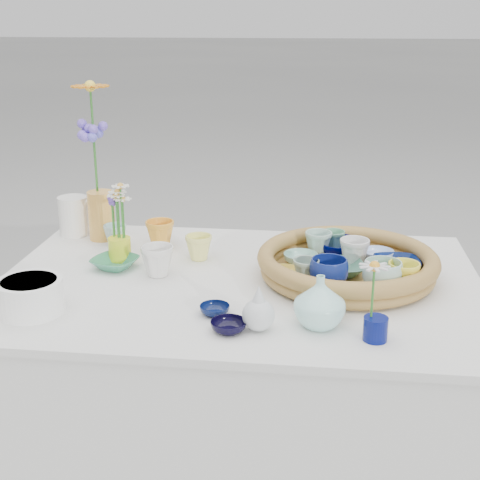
# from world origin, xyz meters

# --- Properties ---
(wicker_tray) EXTENTS (0.47, 0.47, 0.08)m
(wicker_tray) POSITION_xyz_m (0.28, 0.05, 0.80)
(wicker_tray) COLOR brown
(wicker_tray) RESTS_ON display_table
(tray_ceramic_0) EXTENTS (0.14, 0.14, 0.04)m
(tray_ceramic_0) POSITION_xyz_m (0.26, 0.18, 0.80)
(tray_ceramic_0) COLOR #00044F
(tray_ceramic_0) RESTS_ON wicker_tray
(tray_ceramic_1) EXTENTS (0.14, 0.14, 0.03)m
(tray_ceramic_1) POSITION_xyz_m (0.41, 0.08, 0.80)
(tray_ceramic_1) COLOR #000E3F
(tray_ceramic_1) RESTS_ON wicker_tray
(tray_ceramic_2) EXTENTS (0.10, 0.10, 0.07)m
(tray_ceramic_2) POSITION_xyz_m (0.41, -0.06, 0.82)
(tray_ceramic_2) COLOR yellow
(tray_ceramic_2) RESTS_ON wicker_tray
(tray_ceramic_3) EXTENTS (0.14, 0.14, 0.03)m
(tray_ceramic_3) POSITION_xyz_m (0.26, 0.03, 0.80)
(tray_ceramic_3) COLOR #457661
(tray_ceramic_3) RESTS_ON wicker_tray
(tray_ceramic_4) EXTENTS (0.08, 0.08, 0.06)m
(tray_ceramic_4) POSITION_xyz_m (0.17, -0.04, 0.81)
(tray_ceramic_4) COLOR #8AA48F
(tray_ceramic_4) RESTS_ON wicker_tray
(tray_ceramic_5) EXTENTS (0.12, 0.12, 0.03)m
(tray_ceramic_5) POSITION_xyz_m (0.16, 0.10, 0.80)
(tray_ceramic_5) COLOR #8EC2B1
(tray_ceramic_5) RESTS_ON wicker_tray
(tray_ceramic_6) EXTENTS (0.09, 0.09, 0.07)m
(tray_ceramic_6) POSITION_xyz_m (0.20, 0.16, 0.82)
(tray_ceramic_6) COLOR #9FC8B6
(tray_ceramic_6) RESTS_ON wicker_tray
(tray_ceramic_7) EXTENTS (0.09, 0.09, 0.07)m
(tray_ceramic_7) POSITION_xyz_m (0.30, 0.10, 0.82)
(tray_ceramic_7) COLOR silver
(tray_ceramic_7) RESTS_ON wicker_tray
(tray_ceramic_8) EXTENTS (0.10, 0.10, 0.03)m
(tray_ceramic_8) POSITION_xyz_m (0.37, 0.15, 0.80)
(tray_ceramic_8) COLOR #BAD3FF
(tray_ceramic_8) RESTS_ON wicker_tray
(tray_ceramic_9) EXTENTS (0.12, 0.12, 0.08)m
(tray_ceramic_9) POSITION_xyz_m (0.23, -0.06, 0.82)
(tray_ceramic_9) COLOR navy
(tray_ceramic_9) RESTS_ON wicker_tray
(tray_ceramic_10) EXTENTS (0.10, 0.10, 0.03)m
(tray_ceramic_10) POSITION_xyz_m (0.12, -0.02, 0.80)
(tray_ceramic_10) COLOR #E8D059
(tray_ceramic_10) RESTS_ON wicker_tray
(tray_ceramic_11) EXTENTS (0.11, 0.11, 0.08)m
(tray_ceramic_11) POSITION_xyz_m (0.36, -0.07, 0.82)
(tray_ceramic_11) COLOR #A4CEC1
(tray_ceramic_11) RESTS_ON wicker_tray
(tray_ceramic_12) EXTENTS (0.07, 0.07, 0.06)m
(tray_ceramic_12) POSITION_xyz_m (0.25, 0.21, 0.81)
(tray_ceramic_12) COLOR #61A27B
(tray_ceramic_12) RESTS_ON wicker_tray
(loose_ceramic_0) EXTENTS (0.09, 0.09, 0.08)m
(loose_ceramic_0) POSITION_xyz_m (-0.27, 0.24, 0.80)
(loose_ceramic_0) COLOR orange
(loose_ceramic_0) RESTS_ON display_table
(loose_ceramic_1) EXTENTS (0.10, 0.10, 0.07)m
(loose_ceramic_1) POSITION_xyz_m (-0.13, 0.14, 0.80)
(loose_ceramic_1) COLOR #F4F177
(loose_ceramic_1) RESTS_ON display_table
(loose_ceramic_2) EXTENTS (0.15, 0.15, 0.03)m
(loose_ceramic_2) POSITION_xyz_m (-0.35, 0.05, 0.78)
(loose_ceramic_2) COLOR #34845F
(loose_ceramic_2) RESTS_ON display_table
(loose_ceramic_3) EXTENTS (0.12, 0.12, 0.08)m
(loose_ceramic_3) POSITION_xyz_m (-0.22, 0.01, 0.81)
(loose_ceramic_3) COLOR silver
(loose_ceramic_3) RESTS_ON display_table
(loose_ceramic_4) EXTENTS (0.08, 0.08, 0.02)m
(loose_ceramic_4) POSITION_xyz_m (-0.03, -0.21, 0.78)
(loose_ceramic_4) COLOR #081440
(loose_ceramic_4) RESTS_ON display_table
(loose_ceramic_5) EXTENTS (0.09, 0.09, 0.06)m
(loose_ceramic_5) POSITION_xyz_m (-0.40, 0.23, 0.80)
(loose_ceramic_5) COLOR #9BC0B9
(loose_ceramic_5) RESTS_ON display_table
(loose_ceramic_6) EXTENTS (0.09, 0.09, 0.02)m
(loose_ceramic_6) POSITION_xyz_m (0.01, -0.30, 0.78)
(loose_ceramic_6) COLOR black
(loose_ceramic_6) RESTS_ON display_table
(fluted_bowl) EXTENTS (0.17, 0.17, 0.08)m
(fluted_bowl) POSITION_xyz_m (-0.46, -0.25, 0.81)
(fluted_bowl) COLOR white
(fluted_bowl) RESTS_ON display_table
(bud_vase_paleblue) EXTENTS (0.08, 0.08, 0.11)m
(bud_vase_paleblue) POSITION_xyz_m (0.08, -0.28, 0.82)
(bud_vase_paleblue) COLOR silver
(bud_vase_paleblue) RESTS_ON display_table
(bud_vase_seafoam) EXTENTS (0.13, 0.13, 0.12)m
(bud_vase_seafoam) POSITION_xyz_m (0.21, -0.25, 0.83)
(bud_vase_seafoam) COLOR #AEEBE3
(bud_vase_seafoam) RESTS_ON display_table
(bud_vase_cobalt) EXTENTS (0.06, 0.06, 0.05)m
(bud_vase_cobalt) POSITION_xyz_m (0.33, -0.30, 0.79)
(bud_vase_cobalt) COLOR #050E56
(bud_vase_cobalt) RESTS_ON display_table
(single_daisy) EXTENTS (0.10, 0.10, 0.13)m
(single_daisy) POSITION_xyz_m (0.32, -0.29, 0.87)
(single_daisy) COLOR silver
(single_daisy) RESTS_ON bud_vase_cobalt
(tall_vase_yellow) EXTENTS (0.09, 0.09, 0.15)m
(tall_vase_yellow) POSITION_xyz_m (-0.46, 0.29, 0.84)
(tall_vase_yellow) COLOR #EFA946
(tall_vase_yellow) RESTS_ON display_table
(gerbera) EXTENTS (0.16, 0.16, 0.33)m
(gerbera) POSITION_xyz_m (-0.47, 0.30, 1.07)
(gerbera) COLOR orange
(gerbera) RESTS_ON tall_vase_yellow
(hydrangea) EXTENTS (0.08, 0.08, 0.25)m
(hydrangea) POSITION_xyz_m (-0.47, 0.29, 1.01)
(hydrangea) COLOR #6D53CF
(hydrangea) RESTS_ON tall_vase_yellow
(white_pitcher) EXTENTS (0.16, 0.14, 0.12)m
(white_pitcher) POSITION_xyz_m (-0.56, 0.32, 0.83)
(white_pitcher) COLOR white
(white_pitcher) RESTS_ON display_table
(daisy_cup) EXTENTS (0.08, 0.08, 0.07)m
(daisy_cup) POSITION_xyz_m (-0.35, 0.11, 0.80)
(daisy_cup) COLOR yellow
(daisy_cup) RESTS_ON display_table
(daisy_posy) EXTENTS (0.10, 0.10, 0.15)m
(daisy_posy) POSITION_xyz_m (-0.35, 0.12, 0.91)
(daisy_posy) COLOR white
(daisy_posy) RESTS_ON daisy_cup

